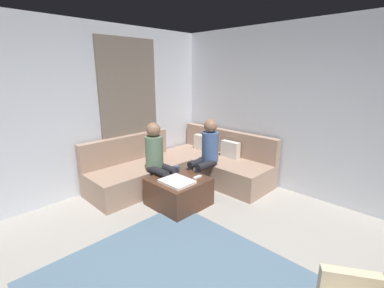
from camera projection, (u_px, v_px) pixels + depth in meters
name	position (u px, v px, depth m)	size (l,w,h in m)	color
wall_back	(335.00, 115.00, 3.86)	(6.00, 0.12, 2.70)	silver
wall_left	(48.00, 115.00, 3.84)	(0.12, 6.00, 2.70)	silver
curtain_panel	(130.00, 113.00, 4.69)	(0.06, 1.10, 2.50)	#726659
sectional_couch	(184.00, 167.00, 4.82)	(2.10, 2.55, 0.87)	#9E7F6B
ottoman	(179.00, 192.00, 4.01)	(0.76, 0.76, 0.42)	#4C2D1E
folded_blanket	(177.00, 182.00, 3.80)	(0.44, 0.36, 0.04)	white
coffee_mug	(177.00, 169.00, 4.21)	(0.08, 0.08, 0.10)	#334C72
game_remote	(197.00, 177.00, 3.98)	(0.05, 0.15, 0.02)	white
person_on_couch_back	(206.00, 152.00, 4.43)	(0.30, 0.60, 1.20)	black
person_on_couch_side	(158.00, 158.00, 4.15)	(0.60, 0.30, 1.20)	black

